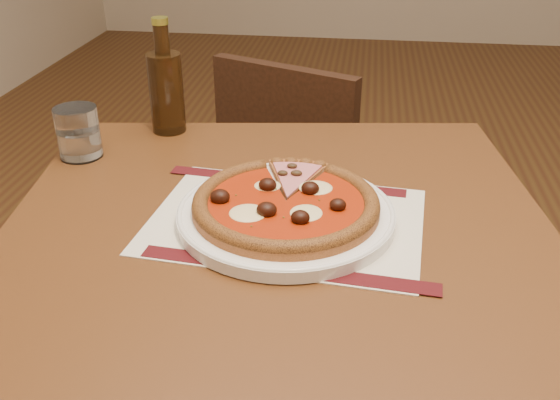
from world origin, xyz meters
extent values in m
cube|color=brown|center=(0.00, 0.00, -0.01)|extent=(5.00, 6.00, 0.02)
cube|color=brown|center=(-0.51, -1.10, 0.73)|extent=(0.90, 0.90, 0.04)
cylinder|color=brown|center=(-0.90, -0.80, 0.35)|extent=(0.05, 0.05, 0.71)
cylinder|color=brown|center=(-0.21, -0.71, 0.35)|extent=(0.05, 0.05, 0.71)
cube|color=black|center=(-0.51, -0.33, 0.39)|extent=(0.50, 0.50, 0.04)
cylinder|color=black|center=(-0.30, -0.24, 0.18)|extent=(0.03, 0.03, 0.37)
cylinder|color=black|center=(-0.60, -0.11, 0.18)|extent=(0.03, 0.03, 0.37)
cylinder|color=black|center=(-0.43, -0.54, 0.18)|extent=(0.03, 0.03, 0.37)
cylinder|color=black|center=(-0.73, -0.41, 0.18)|extent=(0.03, 0.03, 0.37)
cube|color=black|center=(-0.58, -0.48, 0.60)|extent=(0.36, 0.18, 0.40)
cube|color=beige|center=(-0.50, -1.09, 0.75)|extent=(0.42, 0.32, 0.00)
cylinder|color=white|center=(-0.50, -1.09, 0.76)|extent=(0.32, 0.32, 0.02)
cylinder|color=#A55628|center=(-0.50, -1.09, 0.78)|extent=(0.27, 0.27, 0.01)
torus|color=#975621|center=(-0.50, -1.09, 0.78)|extent=(0.27, 0.27, 0.02)
cylinder|color=#9A1B07|center=(-0.50, -1.09, 0.78)|extent=(0.23, 0.23, 0.00)
ellipsoid|color=beige|center=(-0.53, -1.05, 0.79)|extent=(0.05, 0.04, 0.01)
ellipsoid|color=beige|center=(-0.56, -1.14, 0.79)|extent=(0.05, 0.04, 0.01)
ellipsoid|color=beige|center=(-0.46, -1.13, 0.79)|extent=(0.05, 0.04, 0.01)
ellipsoid|color=beige|center=(-0.45, -1.03, 0.79)|extent=(0.05, 0.04, 0.01)
ellipsoid|color=black|center=(-0.54, -1.05, 0.80)|extent=(0.03, 0.02, 0.02)
ellipsoid|color=black|center=(-0.59, -1.10, 0.80)|extent=(0.03, 0.02, 0.02)
ellipsoid|color=black|center=(-0.53, -1.14, 0.80)|extent=(0.03, 0.02, 0.02)
ellipsoid|color=black|center=(-0.46, -1.17, 0.80)|extent=(0.03, 0.02, 0.02)
ellipsoid|color=black|center=(-0.44, -1.10, 0.80)|extent=(0.03, 0.02, 0.02)
ellipsoid|color=black|center=(-0.43, -1.03, 0.80)|extent=(0.03, 0.02, 0.02)
ellipsoid|color=#3C2915|center=(-0.49, -1.03, 0.79)|extent=(0.02, 0.01, 0.01)
ellipsoid|color=#3C2915|center=(-0.50, -0.99, 0.79)|extent=(0.02, 0.01, 0.01)
ellipsoid|color=#3C2915|center=(-0.51, -1.03, 0.79)|extent=(0.02, 0.01, 0.01)
cylinder|color=white|center=(-0.89, -0.91, 0.80)|extent=(0.08, 0.08, 0.09)
cylinder|color=#38210E|center=(-0.77, -0.77, 0.83)|extent=(0.07, 0.07, 0.15)
cylinder|color=#38210E|center=(-0.77, -0.77, 0.92)|extent=(0.03, 0.03, 0.07)
cylinder|color=#A3A436|center=(-0.77, -0.77, 0.96)|extent=(0.03, 0.03, 0.01)
camera|label=1|loc=(-0.40, -1.87, 1.22)|focal=40.00mm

